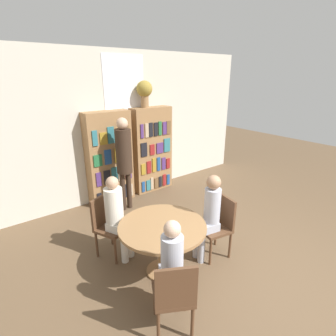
{
  "coord_description": "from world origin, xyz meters",
  "views": [
    {
      "loc": [
        -2.64,
        -1.31,
        2.54
      ],
      "look_at": [
        -0.13,
        1.96,
        1.05
      ],
      "focal_mm": 28.0,
      "sensor_mm": 36.0,
      "label": 1
    }
  ],
  "objects": [
    {
      "name": "seated_reader_left",
      "position": [
        -1.25,
        1.67,
        0.71
      ],
      "size": [
        0.37,
        0.4,
        1.25
      ],
      "rotation": [
        0.0,
        0.0,
        -2.71
      ],
      "color": "silver",
      "rests_on": "ground_plane"
    },
    {
      "name": "librarian_standing",
      "position": [
        -0.45,
        2.89,
        1.11
      ],
      "size": [
        0.3,
        0.57,
        1.81
      ],
      "color": "#332319",
      "rests_on": "ground_plane"
    },
    {
      "name": "reading_table",
      "position": [
        -0.94,
        1.02,
        0.6
      ],
      "size": [
        1.13,
        1.13,
        0.73
      ],
      "color": "olive",
      "rests_on": "ground_plane"
    },
    {
      "name": "seated_reader_right",
      "position": [
        -0.24,
        0.88,
        0.72
      ],
      "size": [
        0.37,
        0.28,
        1.27
      ],
      "rotation": [
        0.0,
        0.0,
        1.38
      ],
      "color": "#B2B7C6",
      "rests_on": "ground_plane"
    },
    {
      "name": "chair_near_camera",
      "position": [
        -1.38,
        0.23,
        0.51
      ],
      "size": [
        0.54,
        0.54,
        0.9
      ],
      "rotation": [
        0.0,
        0.0,
        -0.51
      ],
      "color": "brown",
      "rests_on": "ground_plane"
    },
    {
      "name": "seated_reader_back",
      "position": [
        -1.29,
        0.39,
        0.69
      ],
      "size": [
        0.35,
        0.39,
        1.24
      ],
      "rotation": [
        0.0,
        0.0,
        -0.51
      ],
      "color": "#B2B7C6",
      "rests_on": "ground_plane"
    },
    {
      "name": "bookshelf_left",
      "position": [
        -0.51,
        3.39,
        0.93
      ],
      "size": [
        0.91,
        0.34,
        1.87
      ],
      "color": "olive",
      "rests_on": "ground_plane"
    },
    {
      "name": "flower_vase",
      "position": [
        0.37,
        3.4,
        2.21
      ],
      "size": [
        0.33,
        0.33,
        0.54
      ],
      "color": "#997047",
      "rests_on": "bookshelf_right"
    },
    {
      "name": "ground_plane",
      "position": [
        0.0,
        0.0,
        0.0
      ],
      "size": [
        16.0,
        16.0,
        0.0
      ],
      "primitive_type": "plane",
      "color": "brown"
    },
    {
      "name": "chair_left_side",
      "position": [
        -1.32,
        1.83,
        0.51
      ],
      "size": [
        0.53,
        0.53,
        0.9
      ],
      "rotation": [
        0.0,
        0.0,
        -2.71
      ],
      "color": "brown",
      "rests_on": "ground_plane"
    },
    {
      "name": "bookshelf_right",
      "position": [
        0.52,
        3.39,
        0.93
      ],
      "size": [
        0.91,
        0.34,
        1.87
      ],
      "color": "olive",
      "rests_on": "ground_plane"
    },
    {
      "name": "chair_far_side",
      "position": [
        -0.06,
        0.84,
        0.51
      ],
      "size": [
        0.47,
        0.47,
        0.9
      ],
      "rotation": [
        0.0,
        0.0,
        1.38
      ],
      "color": "brown",
      "rests_on": "ground_plane"
    },
    {
      "name": "wall_back",
      "position": [
        0.0,
        3.59,
        1.51
      ],
      "size": [
        6.4,
        0.07,
        3.0
      ],
      "color": "beige",
      "rests_on": "ground_plane"
    }
  ]
}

